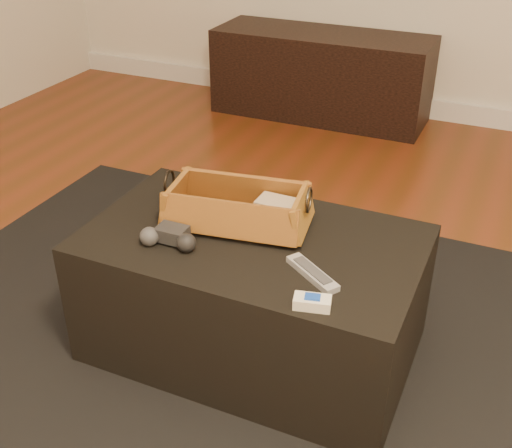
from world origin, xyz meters
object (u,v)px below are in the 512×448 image
at_px(cream_gadget, 312,302).
at_px(ottoman, 253,294).
at_px(silver_remote, 312,273).
at_px(wicker_basket, 237,209).
at_px(media_cabinet, 321,75).
at_px(game_controller, 170,237).
at_px(tv_remote, 229,218).

bearing_deg(cream_gadget, ottoman, 138.29).
bearing_deg(silver_remote, wicker_basket, 150.90).
height_order(ottoman, cream_gadget, cream_gadget).
bearing_deg(silver_remote, media_cabinet, 108.35).
distance_m(media_cabinet, wicker_basket, 2.14).
distance_m(game_controller, silver_remote, 0.43).
distance_m(wicker_basket, game_controller, 0.23).
relative_size(silver_remote, cream_gadget, 1.77).
height_order(media_cabinet, tv_remote, media_cabinet).
distance_m(silver_remote, cream_gadget, 0.14).
height_order(media_cabinet, wicker_basket, wicker_basket).
bearing_deg(wicker_basket, game_controller, -123.09).
height_order(tv_remote, wicker_basket, wicker_basket).
xyz_separation_m(game_controller, silver_remote, (0.43, 0.02, -0.02)).
height_order(media_cabinet, silver_remote, media_cabinet).
xyz_separation_m(tv_remote, silver_remote, (0.32, -0.15, -0.02)).
height_order(silver_remote, cream_gadget, cream_gadget).
relative_size(tv_remote, silver_remote, 1.28).
relative_size(ottoman, tv_remote, 4.33).
distance_m(game_controller, cream_gadget, 0.49).
xyz_separation_m(media_cabinet, wicker_basket, (0.44, -2.08, 0.23)).
distance_m(ottoman, cream_gadget, 0.43).
relative_size(media_cabinet, game_controller, 7.18).
distance_m(media_cabinet, game_controller, 2.31).
distance_m(ottoman, silver_remote, 0.34).
relative_size(game_controller, silver_remote, 0.99).
distance_m(ottoman, game_controller, 0.34).
bearing_deg(silver_remote, cream_gadget, -70.32).
bearing_deg(tv_remote, wicker_basket, 30.87).
bearing_deg(wicker_basket, media_cabinet, 102.01).
xyz_separation_m(tv_remote, wicker_basket, (0.02, 0.02, 0.02)).
bearing_deg(game_controller, cream_gadget, -12.38).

